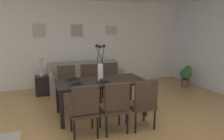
% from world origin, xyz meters
% --- Properties ---
extents(ground_plane, '(9.00, 9.00, 0.00)m').
position_xyz_m(ground_plane, '(0.00, 0.00, 0.00)').
color(ground_plane, tan).
extents(back_wall_panel, '(9.00, 0.10, 2.60)m').
position_xyz_m(back_wall_panel, '(0.00, 3.25, 1.30)').
color(back_wall_panel, white).
rests_on(back_wall_panel, ground).
extents(dining_table, '(1.80, 0.90, 0.74)m').
position_xyz_m(dining_table, '(0.07, 0.72, 0.66)').
color(dining_table, black).
rests_on(dining_table, ground).
extents(dining_chair_near_left, '(0.45, 0.45, 0.92)m').
position_xyz_m(dining_chair_near_left, '(-0.46, -0.13, 0.51)').
color(dining_chair_near_left, '#3D2D23').
rests_on(dining_chair_near_left, ground).
extents(dining_chair_near_right, '(0.45, 0.45, 0.92)m').
position_xyz_m(dining_chair_near_right, '(-0.50, 1.55, 0.51)').
color(dining_chair_near_right, '#3D2D23').
rests_on(dining_chair_near_right, ground).
extents(dining_chair_far_left, '(0.44, 0.44, 0.92)m').
position_xyz_m(dining_chair_far_left, '(0.07, -0.14, 0.51)').
color(dining_chair_far_left, '#3D2D23').
rests_on(dining_chair_far_left, ground).
extents(dining_chair_far_right, '(0.46, 0.46, 0.92)m').
position_xyz_m(dining_chair_far_right, '(0.06, 1.55, 0.51)').
color(dining_chair_far_right, '#3D2D23').
rests_on(dining_chair_far_right, ground).
extents(dining_chair_mid_left, '(0.45, 0.45, 0.92)m').
position_xyz_m(dining_chair_mid_left, '(0.59, -0.16, 0.51)').
color(dining_chair_mid_left, '#3D2D23').
rests_on(dining_chair_mid_left, ground).
extents(dining_chair_mid_right, '(0.44, 0.44, 0.92)m').
position_xyz_m(dining_chair_mid_right, '(0.59, 1.55, 0.51)').
color(dining_chair_mid_right, '#3D2D23').
rests_on(dining_chair_mid_right, ground).
extents(centerpiece_vase, '(0.21, 0.23, 0.73)m').
position_xyz_m(centerpiece_vase, '(0.07, 0.72, 1.02)').
color(centerpiece_vase, white).
rests_on(centerpiece_vase, dining_table).
extents(placemat_near_left, '(0.32, 0.32, 0.01)m').
position_xyz_m(placemat_near_left, '(-0.47, 0.51, 0.74)').
color(placemat_near_left, black).
rests_on(placemat_near_left, dining_table).
extents(bowl_near_left, '(0.17, 0.17, 0.07)m').
position_xyz_m(bowl_near_left, '(-0.47, 0.51, 0.78)').
color(bowl_near_left, black).
rests_on(bowl_near_left, dining_table).
extents(placemat_near_right, '(0.32, 0.32, 0.01)m').
position_xyz_m(placemat_near_right, '(-0.47, 0.92, 0.74)').
color(placemat_near_right, black).
rests_on(placemat_near_right, dining_table).
extents(bowl_near_right, '(0.17, 0.17, 0.07)m').
position_xyz_m(bowl_near_right, '(-0.47, 0.92, 0.78)').
color(bowl_near_right, black).
rests_on(bowl_near_right, dining_table).
extents(placemat_far_left, '(0.32, 0.32, 0.01)m').
position_xyz_m(placemat_far_left, '(0.07, 0.51, 0.74)').
color(placemat_far_left, black).
rests_on(placemat_far_left, dining_table).
extents(bowl_far_left, '(0.17, 0.17, 0.07)m').
position_xyz_m(bowl_far_left, '(0.07, 0.51, 0.78)').
color(bowl_far_left, black).
rests_on(bowl_far_left, dining_table).
extents(sofa, '(2.09, 0.84, 0.80)m').
position_xyz_m(sofa, '(0.17, 2.59, 0.28)').
color(sofa, gray).
rests_on(sofa, ground).
extents(side_table, '(0.36, 0.36, 0.52)m').
position_xyz_m(side_table, '(-1.05, 2.53, 0.26)').
color(side_table, black).
rests_on(side_table, ground).
extents(table_lamp, '(0.22, 0.22, 0.51)m').
position_xyz_m(table_lamp, '(-1.05, 2.53, 0.89)').
color(table_lamp, beige).
rests_on(table_lamp, side_table).
extents(framed_picture_left, '(0.34, 0.03, 0.39)m').
position_xyz_m(framed_picture_left, '(-1.03, 3.18, 1.71)').
color(framed_picture_left, '#B2ADA3').
extents(framed_picture_center, '(0.36, 0.03, 0.38)m').
position_xyz_m(framed_picture_center, '(0.07, 3.18, 1.71)').
color(framed_picture_center, '#B2ADA3').
extents(framed_picture_right, '(0.36, 0.03, 0.29)m').
position_xyz_m(framed_picture_right, '(1.17, 3.18, 1.71)').
color(framed_picture_right, '#B2ADA3').
extents(potted_plant, '(0.36, 0.36, 0.67)m').
position_xyz_m(potted_plant, '(3.16, 1.89, 0.37)').
color(potted_plant, brown).
rests_on(potted_plant, ground).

